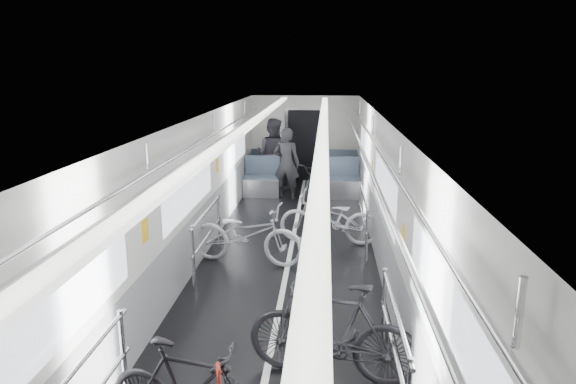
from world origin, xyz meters
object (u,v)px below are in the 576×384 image
(bike_left_far, at_px, (246,234))
(person_standing, at_px, (287,163))
(bike_right_near, at_px, (333,331))
(person_seated, at_px, (273,154))
(bike_right_mid, at_px, (329,218))
(bike_aisle, at_px, (316,180))

(bike_left_far, height_order, person_standing, person_standing)
(bike_right_near, relative_size, person_seated, 0.96)
(bike_right_mid, height_order, person_seated, person_seated)
(bike_right_near, distance_m, person_standing, 7.58)
(bike_right_near, height_order, bike_aisle, bike_right_near)
(bike_right_near, bearing_deg, bike_left_far, -144.33)
(bike_left_far, xyz_separation_m, bike_right_near, (1.39, -3.15, 0.04))
(bike_aisle, height_order, person_standing, person_standing)
(bike_right_near, distance_m, person_seated, 8.62)
(bike_left_far, xyz_separation_m, person_standing, (0.34, 4.34, 0.38))
(person_seated, bearing_deg, bike_right_mid, 128.36)
(bike_left_far, bearing_deg, person_seated, 11.33)
(bike_aisle, xyz_separation_m, person_seated, (-1.15, 0.98, 0.47))
(bike_right_near, height_order, person_seated, person_seated)
(bike_right_near, xyz_separation_m, bike_aisle, (-0.34, 7.50, -0.08))
(bike_right_near, relative_size, bike_aisle, 1.01)
(bike_left_far, relative_size, person_seated, 1.02)
(bike_right_mid, bearing_deg, bike_left_far, -45.38)
(bike_right_near, bearing_deg, person_seated, -158.13)
(bike_left_far, xyz_separation_m, bike_right_mid, (1.36, 1.08, -0.03))
(bike_right_mid, height_order, person_standing, person_standing)
(bike_left_far, distance_m, person_seated, 5.35)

